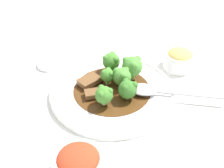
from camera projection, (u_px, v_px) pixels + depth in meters
ground_plane at (112, 94)px, 0.80m from camera, size 4.00×4.00×0.00m
main_plate at (112, 91)px, 0.80m from camera, size 0.32×0.32×0.02m
beef_strip_0 at (89, 81)px, 0.80m from camera, size 0.04×0.06×0.01m
beef_strip_1 at (100, 76)px, 0.83m from camera, size 0.06×0.07×0.01m
beef_strip_2 at (96, 93)px, 0.77m from camera, size 0.06×0.06×0.01m
broccoli_floret_0 at (111, 61)px, 0.82m from camera, size 0.05×0.05×0.06m
broccoli_floret_1 at (128, 88)px, 0.75m from camera, size 0.05×0.05×0.05m
broccoli_floret_2 at (122, 76)px, 0.78m from camera, size 0.05×0.05×0.05m
broccoli_floret_3 at (107, 75)px, 0.79m from camera, size 0.04×0.04×0.04m
broccoli_floret_4 at (104, 95)px, 0.73m from camera, size 0.04×0.04×0.05m
broccoli_floret_5 at (132, 66)px, 0.80m from camera, size 0.05×0.05×0.06m
serving_spoon at (151, 90)px, 0.77m from camera, size 0.21×0.15×0.01m
side_bowl_kimchi at (79, 164)px, 0.59m from camera, size 0.10×0.10×0.06m
side_bowl_appetizer at (179, 59)px, 0.88m from camera, size 0.09×0.09×0.06m
sauce_dish at (49, 64)px, 0.90m from camera, size 0.07×0.07×0.01m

